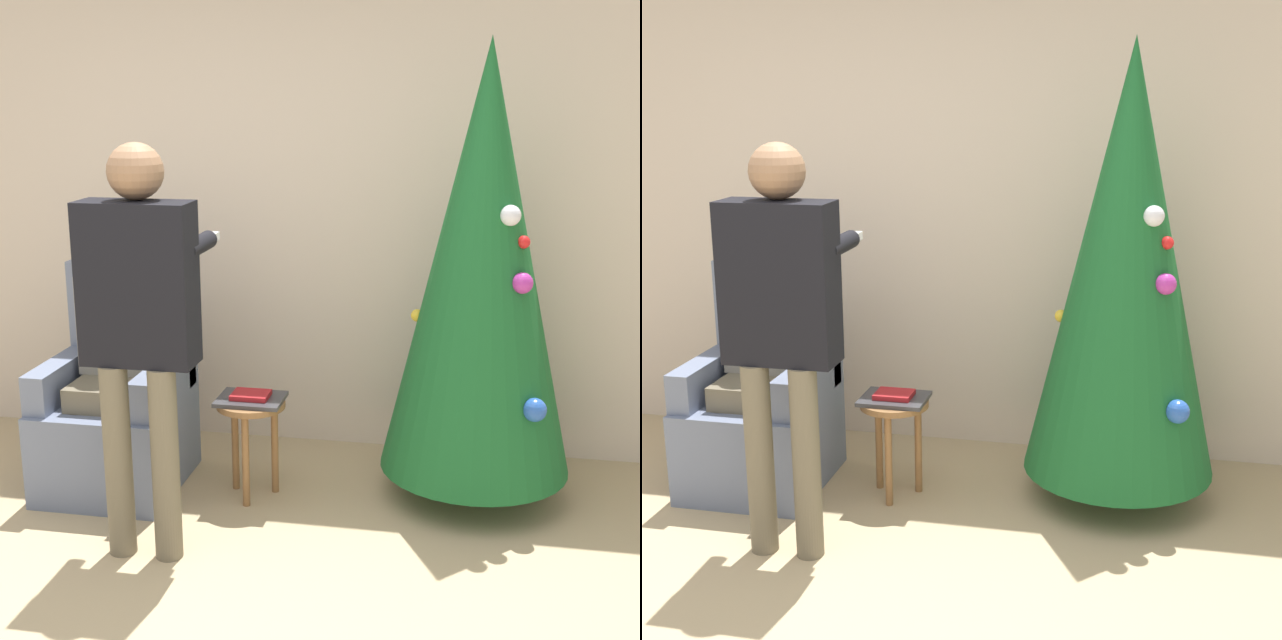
{
  "view_description": "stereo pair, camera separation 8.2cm",
  "coord_description": "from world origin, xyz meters",
  "views": [
    {
      "loc": [
        1.1,
        -2.56,
        1.99
      ],
      "look_at": [
        0.39,
        1.2,
        0.99
      ],
      "focal_mm": 50.0,
      "sensor_mm": 36.0,
      "label": 1
    },
    {
      "loc": [
        1.18,
        -2.55,
        1.99
      ],
      "look_at": [
        0.39,
        1.2,
        0.99
      ],
      "focal_mm": 50.0,
      "sensor_mm": 36.0,
      "label": 2
    }
  ],
  "objects": [
    {
      "name": "person_standing",
      "position": [
        -0.3,
        0.83,
        1.08
      ],
      "size": [
        0.48,
        0.57,
        1.78
      ],
      "color": "#6B604C",
      "rests_on": "ground_plane"
    },
    {
      "name": "armchair",
      "position": [
        -0.71,
        1.48,
        0.37
      ],
      "size": [
        0.65,
        0.72,
        1.12
      ],
      "color": "slate",
      "rests_on": "ground_plane"
    },
    {
      "name": "christmas_tree",
      "position": [
        1.09,
        1.63,
        1.19
      ],
      "size": [
        0.93,
        0.93,
        2.22
      ],
      "color": "brown",
      "rests_on": "ground_plane"
    },
    {
      "name": "wall_back",
      "position": [
        0.0,
        2.23,
        1.35
      ],
      "size": [
        8.0,
        0.06,
        2.7
      ],
      "color": "beige",
      "rests_on": "ground_plane"
    },
    {
      "name": "side_stool",
      "position": [
        0.01,
        1.43,
        0.4
      ],
      "size": [
        0.34,
        0.34,
        0.5
      ],
      "color": "olive",
      "rests_on": "ground_plane"
    },
    {
      "name": "book",
      "position": [
        0.01,
        1.43,
        0.53
      ],
      "size": [
        0.18,
        0.14,
        0.02
      ],
      "color": "#B21E23",
      "rests_on": "laptop"
    },
    {
      "name": "person_seated",
      "position": [
        -0.71,
        1.44,
        0.71
      ],
      "size": [
        0.36,
        0.46,
        1.29
      ],
      "color": "#6B604C",
      "rests_on": "ground_plane"
    },
    {
      "name": "laptop",
      "position": [
        0.01,
        1.43,
        0.51
      ],
      "size": [
        0.32,
        0.26,
        0.02
      ],
      "color": "#38383D",
      "rests_on": "side_stool"
    }
  ]
}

